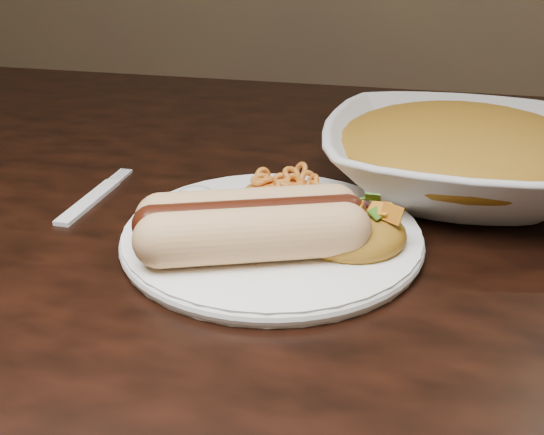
% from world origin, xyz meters
% --- Properties ---
extents(table, '(1.60, 0.90, 0.75)m').
position_xyz_m(table, '(0.00, 0.00, 0.66)').
color(table, black).
rests_on(table, floor).
extents(plate, '(0.25, 0.25, 0.01)m').
position_xyz_m(plate, '(0.09, -0.09, 0.76)').
color(plate, white).
rests_on(plate, table).
extents(hotdog, '(0.15, 0.12, 0.04)m').
position_xyz_m(hotdog, '(0.08, -0.12, 0.78)').
color(hotdog, '#F2A572').
rests_on(hotdog, plate).
extents(mac_and_cheese, '(0.10, 0.10, 0.03)m').
position_xyz_m(mac_and_cheese, '(0.09, -0.03, 0.78)').
color(mac_and_cheese, orange).
rests_on(mac_and_cheese, plate).
extents(sour_cream, '(0.04, 0.04, 0.02)m').
position_xyz_m(sour_cream, '(0.01, -0.06, 0.77)').
color(sour_cream, silver).
rests_on(sour_cream, plate).
extents(taco_salad, '(0.09, 0.08, 0.04)m').
position_xyz_m(taco_salad, '(0.15, -0.09, 0.78)').
color(taco_salad, red).
rests_on(taco_salad, plate).
extents(fork, '(0.02, 0.13, 0.00)m').
position_xyz_m(fork, '(-0.10, -0.05, 0.75)').
color(fork, white).
rests_on(fork, table).
extents(serving_bowl, '(0.27, 0.27, 0.06)m').
position_xyz_m(serving_bowl, '(0.24, 0.06, 0.78)').
color(serving_bowl, silver).
rests_on(serving_bowl, table).
extents(bowl_filling, '(0.29, 0.29, 0.06)m').
position_xyz_m(bowl_filling, '(0.24, 0.06, 0.80)').
color(bowl_filling, red).
rests_on(bowl_filling, serving_bowl).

